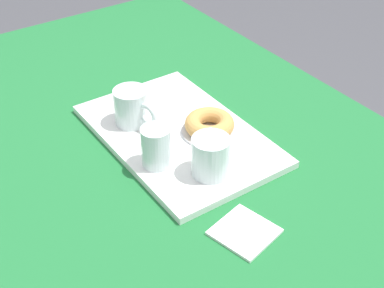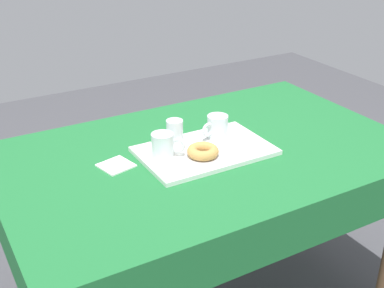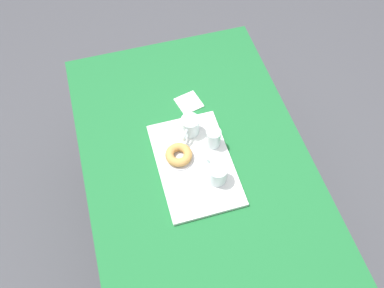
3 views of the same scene
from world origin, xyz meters
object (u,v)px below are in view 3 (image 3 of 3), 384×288
serving_tray (195,164)px  sugar_donut_left (179,155)px  tea_mug_right (190,126)px  paper_napkin (189,103)px  water_glass_near (213,138)px  donut_plate_left (179,157)px  dining_table (199,178)px  tea_mug_left (217,174)px

serving_tray → sugar_donut_left: 0.08m
tea_mug_right → paper_napkin: (-0.17, 0.04, -0.05)m
water_glass_near → donut_plate_left: 0.17m
dining_table → tea_mug_right: 0.23m
dining_table → sugar_donut_left: bearing=-129.6°
tea_mug_right → donut_plate_left: bearing=-35.1°
dining_table → donut_plate_left: 0.15m
serving_tray → paper_napkin: serving_tray is taller
donut_plate_left → sugar_donut_left: sugar_donut_left is taller
paper_napkin → water_glass_near: bearing=8.3°
serving_tray → water_glass_near: size_ratio=5.29×
dining_table → paper_napkin: bearing=171.6°
tea_mug_right → water_glass_near: bearing=41.8°
dining_table → tea_mug_left: size_ratio=12.55×
water_glass_near → paper_napkin: 0.26m
tea_mug_left → paper_napkin: tea_mug_left is taller
water_glass_near → paper_napkin: (-0.25, -0.04, -0.06)m
water_glass_near → paper_napkin: bearing=-171.7°
donut_plate_left → paper_napkin: 0.31m
dining_table → paper_napkin: size_ratio=14.34×
tea_mug_right → paper_napkin: bearing=166.1°
water_glass_near → sugar_donut_left: 0.16m
tea_mug_left → tea_mug_right: same height
dining_table → tea_mug_left: 0.18m
dining_table → paper_napkin: paper_napkin is taller
tea_mug_left → donut_plate_left: bearing=-137.9°
sugar_donut_left → tea_mug_right: bearing=144.9°
dining_table → tea_mug_left: tea_mug_left is taller
tea_mug_right → sugar_donut_left: size_ratio=0.97×
water_glass_near → sugar_donut_left: (0.03, -0.16, -0.02)m
donut_plate_left → sugar_donut_left: size_ratio=1.13×
donut_plate_left → dining_table: bearing=50.4°
dining_table → serving_tray: size_ratio=3.18×
donut_plate_left → sugar_donut_left: (0.00, 0.00, 0.02)m
water_glass_near → paper_napkin: size_ratio=0.85×
sugar_donut_left → tea_mug_left: bearing=42.1°
tea_mug_left → water_glass_near: 0.17m
donut_plate_left → water_glass_near: bearing=100.1°
tea_mug_right → donut_plate_left: (0.12, -0.08, -0.04)m
dining_table → serving_tray: (-0.02, -0.01, 0.10)m
water_glass_near → sugar_donut_left: bearing=-79.9°
dining_table → water_glass_near: bearing=135.0°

